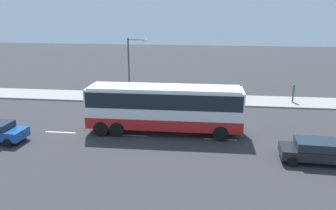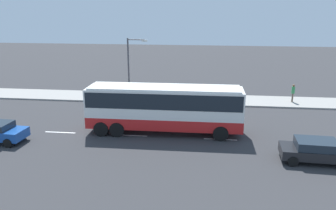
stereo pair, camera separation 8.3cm
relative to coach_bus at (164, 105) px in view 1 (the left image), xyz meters
The scene contains 8 objects.
ground_plane 3.12m from the coach_bus, 25.23° to the left, with size 120.00×120.00×0.00m, color #333335.
sidewalk_curb 10.13m from the coach_bus, 78.49° to the left, with size 80.00×4.00×0.15m, color gray.
lane_centreline 4.72m from the coach_bus, 12.73° to the right, with size 37.21×0.16×0.01m.
coach_bus is the anchor object (origin of this frame).
car_black_sedan 10.88m from the coach_bus, 21.66° to the right, with size 4.53×2.19×1.43m.
pedestrian_near_curb 9.63m from the coach_bus, 73.14° to the left, with size 0.32×0.32×1.72m.
pedestrian_at_crossing 15.07m from the coach_bus, 39.57° to the left, with size 0.32×0.32×1.78m.
street_lamp 9.54m from the coach_bus, 117.88° to the left, with size 1.98×0.24×6.22m.
Camera 1 is at (1.25, -25.25, 9.33)m, focal length 36.49 mm.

